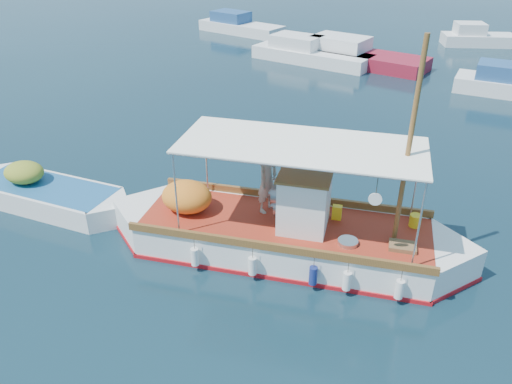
% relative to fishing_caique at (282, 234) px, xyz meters
% --- Properties ---
extents(ground, '(160.00, 160.00, 0.00)m').
position_rel_fishing_caique_xyz_m(ground, '(0.11, 0.19, -0.58)').
color(ground, black).
rests_on(ground, ground).
extents(fishing_caique, '(10.54, 3.97, 6.50)m').
position_rel_fishing_caique_xyz_m(fishing_caique, '(0.00, 0.00, 0.00)').
color(fishing_caique, white).
rests_on(fishing_caique, ground).
extents(dinghy, '(6.62, 1.88, 1.62)m').
position_rel_fishing_caique_xyz_m(dinghy, '(-8.11, -0.60, -0.24)').
color(dinghy, white).
rests_on(dinghy, ground).
extents(bg_boat_nw, '(8.21, 3.88, 1.80)m').
position_rel_fishing_caique_xyz_m(bg_boat_nw, '(-5.74, 20.47, -0.08)').
color(bg_boat_nw, silver).
rests_on(bg_boat_nw, ground).
extents(bg_boat_n, '(9.18, 4.66, 1.80)m').
position_rel_fishing_caique_xyz_m(bg_boat_n, '(-2.91, 21.21, -0.08)').
color(bg_boat_n, maroon).
rests_on(bg_boat_n, ground).
extents(bg_boat_far_w, '(7.60, 4.02, 1.80)m').
position_rel_fishing_caique_xyz_m(bg_boat_far_w, '(-13.76, 27.02, -0.08)').
color(bg_boat_far_w, silver).
rests_on(bg_boat_far_w, ground).
extents(bg_boat_far_n, '(5.45, 3.48, 1.80)m').
position_rel_fishing_caique_xyz_m(bg_boat_far_n, '(4.20, 29.81, -0.08)').
color(bg_boat_far_n, silver).
rests_on(bg_boat_far_n, ground).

